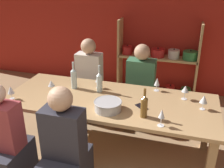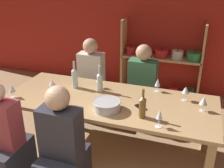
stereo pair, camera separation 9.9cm
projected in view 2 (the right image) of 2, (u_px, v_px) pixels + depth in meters
name	position (u px, v px, depth m)	size (l,w,h in m)	color
wall_back_red	(145.00, 16.00, 4.60)	(8.80, 0.06, 2.70)	red
shelf_unit	(162.00, 66.00, 4.64)	(1.41, 0.30, 1.32)	tan
dining_table	(109.00, 105.00, 3.07)	(2.44, 0.97, 0.73)	tan
mixing_bowl	(107.00, 105.00, 2.78)	(0.30, 0.30, 0.11)	#B7BABC
wine_bottle_green	(142.00, 107.00, 2.62)	(0.07, 0.07, 0.32)	brown
wine_bottle_dark	(100.00, 81.00, 3.18)	(0.07, 0.07, 0.34)	#B2C6C1
wine_bottle_amber	(75.00, 77.00, 3.28)	(0.07, 0.07, 0.35)	#B2C6C1
wine_glass_red_a	(158.00, 83.00, 3.18)	(0.07, 0.07, 0.17)	white
wine_glass_white_a	(52.00, 83.00, 3.20)	(0.08, 0.08, 0.15)	white
wine_glass_white_b	(204.00, 101.00, 2.74)	(0.08, 0.08, 0.17)	white
wine_glass_empty_a	(12.00, 88.00, 3.04)	(0.08, 0.08, 0.16)	white
wine_glass_white_c	(186.00, 90.00, 2.96)	(0.08, 0.08, 0.17)	white
wine_glass_red_b	(65.00, 95.00, 2.86)	(0.08, 0.08, 0.16)	white
wine_glass_red_c	(160.00, 115.00, 2.46)	(0.07, 0.07, 0.18)	white
wine_glass_red_d	(99.00, 79.00, 3.28)	(0.08, 0.08, 0.17)	white
wine_glass_white_d	(60.00, 100.00, 2.78)	(0.08, 0.08, 0.15)	white
cell_phone	(141.00, 107.00, 2.85)	(0.16, 0.15, 0.01)	black
person_near_a	(6.00, 148.00, 2.71)	(0.38, 0.48, 1.16)	#2D2D38
person_far_a	(142.00, 95.00, 3.79)	(0.39, 0.49, 1.19)	#2D2D38
person_near_b	(63.00, 157.00, 2.53)	(0.39, 0.48, 1.21)	#2D2D38
person_far_b	(92.00, 88.00, 3.95)	(0.37, 0.46, 1.23)	#2D2D38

